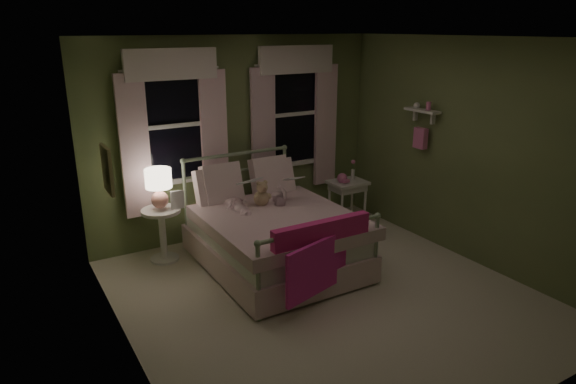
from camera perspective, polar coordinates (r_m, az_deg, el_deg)
room_shell at (r=5.02m, az=4.57°, el=1.72°), size 4.20×4.20×4.20m
bed at (r=6.01m, az=-1.70°, el=-4.71°), size 1.58×2.04×1.18m
pink_throw at (r=5.12m, az=3.90°, el=-6.18°), size 1.10×0.34×0.71m
child_left at (r=6.04m, az=-6.02°, el=1.38°), size 0.32×0.23×0.83m
child_right at (r=6.30m, az=-1.38°, el=1.56°), size 0.42×0.38×0.70m
book_left at (r=5.83m, az=-4.98°, el=0.57°), size 0.22×0.17×0.26m
book_right at (r=6.10m, az=-0.23°, el=0.99°), size 0.22×0.15×0.26m
teddy_bear at (r=6.08m, az=-2.94°, el=-0.34°), size 0.23×0.19×0.31m
nightstand_left at (r=6.29m, az=-13.80°, el=-3.85°), size 0.46×0.46×0.65m
table_lamp at (r=6.11m, az=-14.17°, el=0.82°), size 0.31×0.31×0.47m
book_nightstand at (r=6.16m, az=-12.86°, el=-1.86°), size 0.19×0.24×0.02m
nightstand_right at (r=7.19m, az=6.64°, el=0.44°), size 0.50×0.40×0.64m
pink_toy at (r=7.08m, az=6.06°, el=1.53°), size 0.14×0.18×0.14m
bud_vase at (r=7.23m, az=7.23°, el=2.50°), size 0.06×0.06×0.28m
window_left at (r=6.36m, az=-12.53°, el=7.79°), size 1.34×0.13×1.96m
window_right at (r=7.07m, az=0.79°, el=9.19°), size 1.34×0.13×1.96m
wall_shelf at (r=6.70m, az=14.60°, el=7.27°), size 0.15×0.50×0.60m
framed_picture at (r=4.76m, az=-19.42°, el=2.34°), size 0.03×0.32×0.42m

